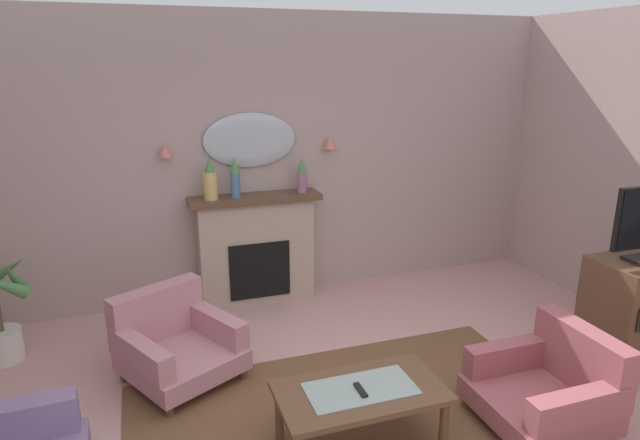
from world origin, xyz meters
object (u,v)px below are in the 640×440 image
Objects in this scene: wall_sconce_left at (165,150)px; coffee_table at (360,397)px; fireplace at (257,249)px; mantel_vase_left at (235,177)px; mantel_vase_centre at (210,181)px; armchair_beside_couch at (175,342)px; wall_mirror at (250,140)px; mantel_vase_right at (302,175)px; wall_sconce_right at (329,142)px; armchair_in_corner at (550,385)px; tv_remote at (360,390)px; tv_cabinet at (638,310)px.

coffee_table is at bearing -69.75° from wall_sconce_left.
mantel_vase_left is at bearing -171.94° from fireplace.
mantel_vase_centre is 0.40× the size of armchair_beside_couch.
wall_mirror is 0.87× the size of coffee_table.
mantel_vase_right reaches higher than armchair_beside_couch.
wall_sconce_left and wall_sconce_right have the same top height.
mantel_vase_left is 1.11× the size of mantel_vase_right.
mantel_vase_left is 2.72m from coffee_table.
wall_sconce_left is at bearing 174.92° from mantel_vase_right.
coffee_table is at bearing 171.50° from armchair_in_corner.
tv_remote is 2.73m from tv_cabinet.
mantel_vase_centre is 0.25m from mantel_vase_left.
fireplace is 8.50× the size of tv_remote.
mantel_vase_left is 0.38× the size of armchair_beside_couch.
coffee_table is (0.32, -2.52, -0.99)m from mantel_vase_left.
fireplace reaches higher than tv_cabinet.
wall_sconce_left is 0.88× the size of tv_remote.
wall_sconce_right reaches higher than mantel_vase_right.
armchair_in_corner is (1.37, -0.17, -0.15)m from tv_remote.
wall_sconce_right is 3.21m from armchair_in_corner.
mantel_vase_centre reaches higher than mantel_vase_right.
fireplace is 2.58m from tv_remote.
armchair_in_corner is 0.75× the size of armchair_beside_couch.
mantel_vase_right is 0.34× the size of armchair_beside_couch.
wall_mirror is 1.07× the size of tv_cabinet.
mantel_vase_left is at bearing -10.46° from wall_sconce_left.
wall_mirror is at bearing 20.70° from mantel_vase_centre.
wall_sconce_left is 1.92m from armchair_beside_couch.
mantel_vase_left is (0.25, 0.00, 0.02)m from mantel_vase_centre.
armchair_in_corner is at bearing -159.23° from tv_cabinet.
wall_sconce_right is at bearing 0.00° from wall_sconce_left.
fireplace is 1.61m from armchair_beside_couch.
tv_cabinet reaches higher than armchair_beside_couch.
mantel_vase_left is 2.72m from tv_remote.
mantel_vase_left reaches higher than armchair_in_corner.
wall_sconce_left is 0.13× the size of coffee_table.
wall_mirror is 3.90m from tv_cabinet.
mantel_vase_right is 0.46× the size of armchair_in_corner.
mantel_vase_left is 1.80m from armchair_beside_couch.
mantel_vase_right is (0.70, -0.00, -0.03)m from mantel_vase_left.
coffee_table is (0.97, -2.64, -1.28)m from wall_sconce_left.
tv_cabinet is at bearing 6.40° from coffee_table.
fireplace is 1.24× the size of armchair_beside_couch.
tv_remote is 0.18× the size of tv_cabinet.
wall_sconce_right is (1.05, 0.12, 0.29)m from mantel_vase_left.
mantel_vase_left is 0.43m from wall_mirror.
wall_sconce_right is at bearing 6.16° from fireplace.
mantel_vase_right is 2.35× the size of tv_remote.
fireplace is 2.55m from coffee_table.
wall_mirror reaches higher than armchair_beside_couch.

